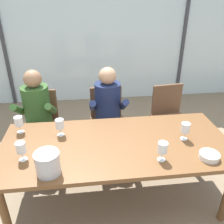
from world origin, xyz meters
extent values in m
plane|color=#847056|center=(0.00, 1.00, 0.00)|extent=(14.00, 14.00, 0.00)
cube|color=silver|center=(0.00, 2.67, 1.30)|extent=(7.38, 0.03, 2.60)
cube|color=#38383D|center=(-1.66, 2.65, 1.30)|extent=(0.06, 0.06, 2.60)
cube|color=#38383D|center=(1.66, 2.65, 1.30)|extent=(0.06, 0.06, 2.60)
cube|color=#477A38|center=(0.00, 5.72, 1.05)|extent=(13.38, 2.40, 2.10)
cube|color=brown|center=(0.00, 0.00, 0.70)|extent=(2.18, 0.97, 0.04)
cylinder|color=brown|center=(-0.99, -0.39, 0.34)|extent=(0.07, 0.07, 0.68)
cylinder|color=brown|center=(-0.99, 0.39, 0.34)|extent=(0.07, 0.07, 0.68)
cylinder|color=brown|center=(0.99, 0.39, 0.34)|extent=(0.07, 0.07, 0.68)
cube|color=brown|center=(-0.87, 0.83, 0.46)|extent=(0.47, 0.47, 0.03)
cube|color=brown|center=(-0.85, 1.03, 0.68)|extent=(0.42, 0.07, 0.42)
cylinder|color=brown|center=(-1.07, 0.65, 0.22)|extent=(0.04, 0.04, 0.44)
cylinder|color=brown|center=(-0.69, 0.62, 0.22)|extent=(0.04, 0.04, 0.44)
cylinder|color=brown|center=(-1.04, 1.03, 0.22)|extent=(0.04, 0.04, 0.44)
cylinder|color=brown|center=(-0.66, 1.00, 0.22)|extent=(0.04, 0.04, 0.44)
cube|color=brown|center=(0.01, 0.83, 0.46)|extent=(0.47, 0.47, 0.03)
cube|color=brown|center=(0.00, 1.03, 0.68)|extent=(0.42, 0.07, 0.42)
cylinder|color=brown|center=(-0.16, 0.63, 0.22)|extent=(0.04, 0.04, 0.44)
cylinder|color=brown|center=(0.22, 0.66, 0.22)|extent=(0.04, 0.04, 0.44)
cylinder|color=brown|center=(-0.19, 1.01, 0.22)|extent=(0.04, 0.04, 0.44)
cylinder|color=brown|center=(0.19, 1.03, 0.22)|extent=(0.04, 0.04, 0.44)
cube|color=brown|center=(0.86, 0.81, 0.46)|extent=(0.49, 0.49, 0.03)
cube|color=brown|center=(0.84, 1.01, 0.68)|extent=(0.42, 0.08, 0.42)
cylinder|color=brown|center=(0.69, 0.60, 0.22)|extent=(0.04, 0.04, 0.44)
cylinder|color=brown|center=(1.07, 0.64, 0.22)|extent=(0.04, 0.04, 0.44)
cylinder|color=brown|center=(0.65, 0.98, 0.22)|extent=(0.04, 0.04, 0.44)
cylinder|color=brown|center=(1.03, 1.02, 0.22)|extent=(0.04, 0.04, 0.44)
cylinder|color=#2D5123|center=(-0.86, 0.84, 0.75)|extent=(0.34, 0.34, 0.52)
sphere|color=#936B4C|center=(-0.86, 0.84, 1.10)|extent=(0.21, 0.21, 0.21)
cube|color=#47423D|center=(-0.96, 0.64, 0.49)|extent=(0.15, 0.41, 0.13)
cube|color=#47423D|center=(-0.78, 0.63, 0.49)|extent=(0.15, 0.41, 0.13)
cylinder|color=#47423D|center=(-0.97, 0.44, 0.23)|extent=(0.10, 0.10, 0.47)
cylinder|color=#47423D|center=(-0.79, 0.43, 0.23)|extent=(0.10, 0.10, 0.47)
cylinder|color=#2D5123|center=(-1.06, 0.73, 0.78)|extent=(0.10, 0.33, 0.26)
cylinder|color=#2D5123|center=(-0.68, 0.71, 0.78)|extent=(0.10, 0.33, 0.26)
cylinder|color=#192347|center=(0.01, 0.84, 0.75)|extent=(0.33, 0.33, 0.52)
sphere|color=tan|center=(0.01, 0.84, 1.10)|extent=(0.21, 0.21, 0.21)
cube|color=#47423D|center=(-0.09, 0.64, 0.49)|extent=(0.14, 0.40, 0.13)
cube|color=#47423D|center=(0.09, 0.63, 0.49)|extent=(0.14, 0.40, 0.13)
cylinder|color=#47423D|center=(-0.10, 0.44, 0.23)|extent=(0.10, 0.10, 0.47)
cylinder|color=#47423D|center=(0.08, 0.43, 0.23)|extent=(0.10, 0.10, 0.47)
cylinder|color=#192347|center=(-0.19, 0.72, 0.78)|extent=(0.09, 0.33, 0.26)
cylinder|color=#192347|center=(0.19, 0.71, 0.78)|extent=(0.09, 0.33, 0.26)
cylinder|color=#B7B7BC|center=(-0.59, -0.34, 0.82)|extent=(0.19, 0.19, 0.19)
torus|color=silver|center=(-0.59, -0.34, 0.91)|extent=(0.20, 0.20, 0.01)
cylinder|color=silver|center=(0.76, -0.32, 0.75)|extent=(0.17, 0.17, 0.05)
cylinder|color=silver|center=(-0.53, 0.21, 0.72)|extent=(0.07, 0.07, 0.00)
cylinder|color=silver|center=(-0.53, 0.21, 0.76)|extent=(0.01, 0.01, 0.07)
cylinder|color=silver|center=(-0.53, 0.21, 0.85)|extent=(0.08, 0.08, 0.09)
cylinder|color=#560C1E|center=(-0.53, 0.21, 0.82)|extent=(0.07, 0.07, 0.04)
cylinder|color=silver|center=(0.66, -0.01, 0.72)|extent=(0.07, 0.07, 0.00)
cylinder|color=silver|center=(0.66, -0.01, 0.76)|extent=(0.01, 0.01, 0.07)
cylinder|color=silver|center=(0.66, -0.01, 0.85)|extent=(0.08, 0.08, 0.09)
cylinder|color=maroon|center=(0.66, -0.01, 0.82)|extent=(0.07, 0.07, 0.04)
cylinder|color=silver|center=(0.35, -0.29, 0.72)|extent=(0.07, 0.07, 0.00)
cylinder|color=silver|center=(0.35, -0.29, 0.76)|extent=(0.01, 0.01, 0.07)
cylinder|color=silver|center=(0.35, -0.29, 0.85)|extent=(0.08, 0.08, 0.09)
cylinder|color=maroon|center=(0.35, -0.29, 0.82)|extent=(0.07, 0.07, 0.04)
cylinder|color=silver|center=(-0.94, 0.31, 0.72)|extent=(0.07, 0.07, 0.00)
cylinder|color=silver|center=(-0.94, 0.31, 0.76)|extent=(0.01, 0.01, 0.07)
cylinder|color=silver|center=(-0.94, 0.31, 0.85)|extent=(0.08, 0.08, 0.09)
cylinder|color=#E0D184|center=(-0.94, 0.31, 0.82)|extent=(0.07, 0.07, 0.04)
cylinder|color=silver|center=(-0.83, -0.15, 0.72)|extent=(0.07, 0.07, 0.00)
cylinder|color=silver|center=(-0.83, -0.15, 0.76)|extent=(0.01, 0.01, 0.07)
cylinder|color=silver|center=(-0.83, -0.15, 0.85)|extent=(0.08, 0.08, 0.09)
cylinder|color=#560C1E|center=(-0.83, -0.15, 0.82)|extent=(0.07, 0.07, 0.04)
camera|label=1|loc=(-0.27, -1.85, 2.02)|focal=38.08mm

